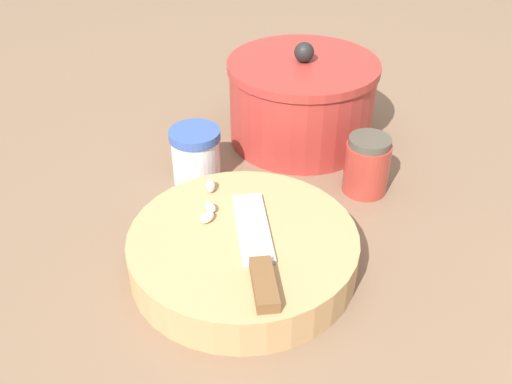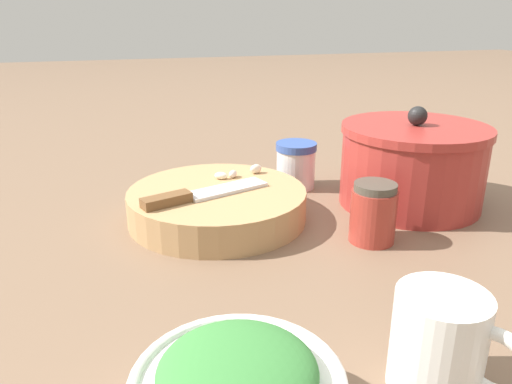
{
  "view_description": "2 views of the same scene",
  "coord_description": "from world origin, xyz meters",
  "px_view_note": "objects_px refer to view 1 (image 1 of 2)",
  "views": [
    {
      "loc": [
        0.06,
        -0.58,
        0.44
      ],
      "look_at": [
        -0.05,
        -0.04,
        0.05
      ],
      "focal_mm": 40.0,
      "sensor_mm": 36.0,
      "label": 1
    },
    {
      "loc": [
        0.6,
        -0.25,
        0.28
      ],
      "look_at": [
        -0.03,
        -0.06,
        0.04
      ],
      "focal_mm": 35.0,
      "sensor_mm": 36.0,
      "label": 2
    }
  ],
  "objects_px": {
    "garlic_cloves": "(209,201)",
    "stock_pot": "(302,101)",
    "cutting_board": "(243,251)",
    "chef_knife": "(258,253)",
    "honey_jar": "(367,165)",
    "spice_jar": "(196,155)"
  },
  "relations": [
    {
      "from": "cutting_board",
      "to": "chef_knife",
      "type": "xyz_separation_m",
      "value": [
        0.02,
        -0.03,
        0.03
      ]
    },
    {
      "from": "cutting_board",
      "to": "stock_pot",
      "type": "distance_m",
      "value": 0.3
    },
    {
      "from": "chef_knife",
      "to": "honey_jar",
      "type": "distance_m",
      "value": 0.23
    },
    {
      "from": "spice_jar",
      "to": "honey_jar",
      "type": "distance_m",
      "value": 0.22
    },
    {
      "from": "garlic_cloves",
      "to": "spice_jar",
      "type": "relative_size",
      "value": 1.04
    },
    {
      "from": "honey_jar",
      "to": "stock_pot",
      "type": "xyz_separation_m",
      "value": [
        -0.1,
        0.12,
        0.02
      ]
    },
    {
      "from": "cutting_board",
      "to": "spice_jar",
      "type": "bearing_deg",
      "value": 122.54
    },
    {
      "from": "honey_jar",
      "to": "stock_pot",
      "type": "bearing_deg",
      "value": 130.76
    },
    {
      "from": "garlic_cloves",
      "to": "honey_jar",
      "type": "height_order",
      "value": "honey_jar"
    },
    {
      "from": "stock_pot",
      "to": "honey_jar",
      "type": "bearing_deg",
      "value": -49.24
    },
    {
      "from": "cutting_board",
      "to": "chef_knife",
      "type": "relative_size",
      "value": 1.38
    },
    {
      "from": "stock_pot",
      "to": "cutting_board",
      "type": "bearing_deg",
      "value": -94.22
    },
    {
      "from": "garlic_cloves",
      "to": "honey_jar",
      "type": "relative_size",
      "value": 1.01
    },
    {
      "from": "honey_jar",
      "to": "stock_pot",
      "type": "distance_m",
      "value": 0.16
    },
    {
      "from": "chef_knife",
      "to": "stock_pot",
      "type": "bearing_deg",
      "value": 71.32
    },
    {
      "from": "garlic_cloves",
      "to": "cutting_board",
      "type": "bearing_deg",
      "value": -41.52
    },
    {
      "from": "cutting_board",
      "to": "garlic_cloves",
      "type": "height_order",
      "value": "garlic_cloves"
    },
    {
      "from": "garlic_cloves",
      "to": "chef_knife",
      "type": "bearing_deg",
      "value": -45.66
    },
    {
      "from": "cutting_board",
      "to": "garlic_cloves",
      "type": "bearing_deg",
      "value": 138.48
    },
    {
      "from": "honey_jar",
      "to": "spice_jar",
      "type": "bearing_deg",
      "value": -174.5
    },
    {
      "from": "chef_knife",
      "to": "spice_jar",
      "type": "distance_m",
      "value": 0.22
    },
    {
      "from": "garlic_cloves",
      "to": "stock_pot",
      "type": "relative_size",
      "value": 0.37
    }
  ]
}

